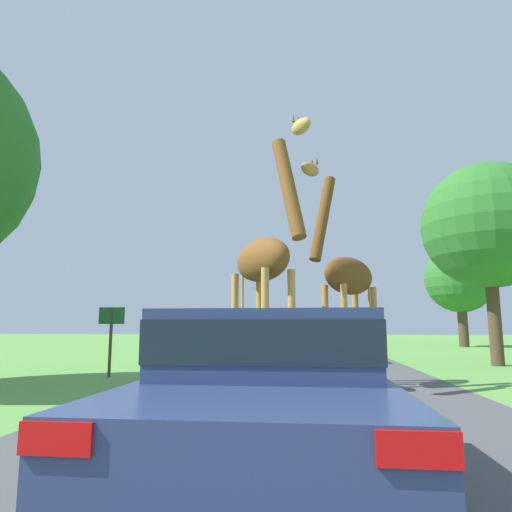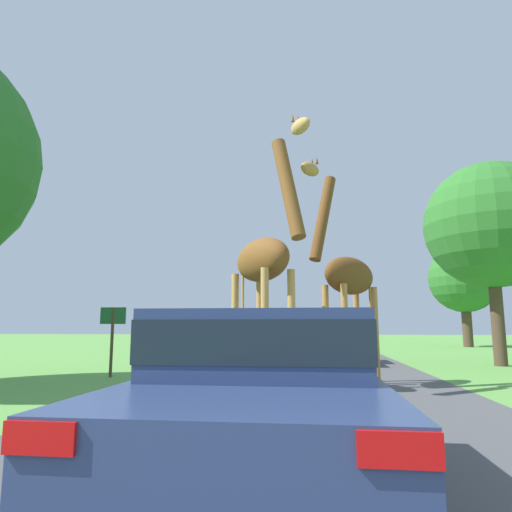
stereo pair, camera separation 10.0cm
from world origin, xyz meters
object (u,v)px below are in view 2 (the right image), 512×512
at_px(car_queue_left, 295,338).
at_px(tree_right_cluster, 464,279).
at_px(sign_post, 112,328).
at_px(giraffe_near_road, 265,261).
at_px(car_queue_right, 335,341).
at_px(car_lead_maroon, 265,387).
at_px(tree_left_edge, 490,225).
at_px(giraffe_companion, 346,277).

xyz_separation_m(car_queue_left, tree_right_cluster, (10.96, 6.86, 3.72)).
distance_m(tree_right_cluster, sign_post, 25.34).
height_order(giraffe_near_road, car_queue_right, giraffe_near_road).
xyz_separation_m(giraffe_near_road, car_lead_maroon, (0.56, -5.41, -1.94)).
height_order(car_lead_maroon, tree_left_edge, tree_left_edge).
bearing_deg(car_queue_right, car_lead_maroon, -95.27).
bearing_deg(giraffe_near_road, giraffe_companion, 172.62).
bearing_deg(tree_left_edge, car_lead_maroon, -118.37).
distance_m(giraffe_near_road, tree_left_edge, 10.17).
height_order(giraffe_near_road, sign_post, giraffe_near_road).
bearing_deg(giraffe_companion, tree_right_cluster, -75.53).
xyz_separation_m(giraffe_near_road, car_queue_left, (-0.01, 15.14, -1.97)).
bearing_deg(giraffe_companion, sign_post, 28.57).
relative_size(car_lead_maroon, car_queue_left, 0.95).
distance_m(tree_left_edge, tree_right_cluster, 15.59).
relative_size(giraffe_near_road, giraffe_companion, 1.10).
relative_size(giraffe_near_road, sign_post, 3.05).
xyz_separation_m(car_queue_right, tree_right_cluster, (9.15, 14.08, 3.69)).
relative_size(car_queue_right, tree_left_edge, 0.68).
xyz_separation_m(giraffe_companion, sign_post, (-6.06, 1.01, -1.18)).
xyz_separation_m(giraffe_near_road, car_queue_right, (1.79, 7.92, -1.94)).
relative_size(giraffe_near_road, car_queue_left, 1.19).
bearing_deg(giraffe_companion, tree_left_edge, -94.63).
distance_m(car_queue_right, tree_right_cluster, 17.19).
xyz_separation_m(giraffe_companion, car_queue_right, (0.02, 6.92, -1.68)).
distance_m(car_lead_maroon, car_queue_left, 20.56).
height_order(car_queue_right, tree_right_cluster, tree_right_cluster).
height_order(giraffe_companion, tree_left_edge, tree_left_edge).
relative_size(car_queue_left, sign_post, 2.56).
relative_size(tree_left_edge, sign_post, 3.89).
bearing_deg(tree_right_cluster, car_lead_maroon, -110.75).
relative_size(car_queue_right, tree_right_cluster, 0.71).
xyz_separation_m(tree_left_edge, tree_right_cluster, (3.75, 15.13, -0.36)).
bearing_deg(car_queue_left, tree_left_edge, -48.95).
xyz_separation_m(car_lead_maroon, tree_right_cluster, (10.38, 27.40, 3.69)).
height_order(giraffe_near_road, tree_right_cluster, tree_right_cluster).
distance_m(giraffe_near_road, car_lead_maroon, 5.77).
bearing_deg(tree_left_edge, giraffe_companion, -132.69).
relative_size(car_lead_maroon, sign_post, 2.44).
distance_m(giraffe_companion, tree_left_edge, 8.34).
distance_m(giraffe_near_road, car_queue_right, 8.35).
bearing_deg(tree_right_cluster, tree_left_edge, -103.93).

